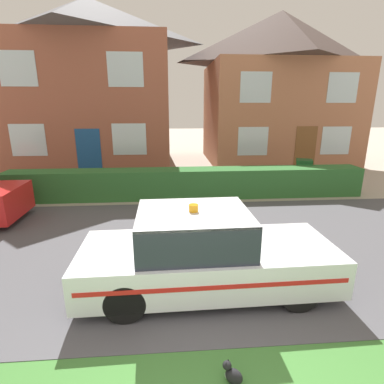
{
  "coord_description": "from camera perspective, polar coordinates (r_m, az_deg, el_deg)",
  "views": [
    {
      "loc": [
        -0.32,
        -1.89,
        3.0
      ],
      "look_at": [
        0.2,
        4.86,
        1.05
      ],
      "focal_mm": 28.0,
      "sensor_mm": 36.0,
      "label": 1
    }
  ],
  "objects": [
    {
      "name": "police_car",
      "position": [
        5.05,
        2.31,
        -11.69
      ],
      "size": [
        4.18,
        1.68,
        1.5
      ],
      "rotation": [
        0.0,
        0.0,
        0.02
      ],
      "color": "black",
      "rests_on": "road_strip"
    },
    {
      "name": "house_right",
      "position": [
        17.57,
        15.89,
        18.43
      ],
      "size": [
        7.59,
        6.12,
        7.63
      ],
      "color": "#A86B4C",
      "rests_on": "ground"
    },
    {
      "name": "house_left",
      "position": [
        16.58,
        -18.26,
        18.81
      ],
      "size": [
        7.81,
        6.98,
        7.87
      ],
      "color": "#93513D",
      "rests_on": "ground"
    },
    {
      "name": "cat",
      "position": [
        3.95,
        7.69,
        -31.2
      ],
      "size": [
        0.25,
        0.28,
        0.26
      ],
      "rotation": [
        0.0,
        0.0,
        2.52
      ],
      "color": "black",
      "rests_on": "ground"
    },
    {
      "name": "road_strip",
      "position": [
        6.78,
        -1.26,
        -10.16
      ],
      "size": [
        28.0,
        5.98,
        0.01
      ],
      "primitive_type": "cube",
      "color": "#4C4C51",
      "rests_on": "ground"
    },
    {
      "name": "garden_hedge",
      "position": [
        10.13,
        -0.84,
        1.69
      ],
      "size": [
        11.86,
        0.86,
        0.97
      ],
      "primitive_type": "cube",
      "color": "#2D662D",
      "rests_on": "ground"
    },
    {
      "name": "wheelie_bin",
      "position": [
        11.73,
        20.39,
        3.1
      ],
      "size": [
        0.73,
        0.73,
        1.13
      ],
      "rotation": [
        0.0,
        0.0,
        -0.38
      ],
      "color": "#23662D",
      "rests_on": "ground"
    }
  ]
}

